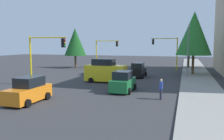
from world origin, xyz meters
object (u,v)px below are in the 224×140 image
(tree_roadside_mid, at_px, (194,33))
(tree_roadside_far, at_px, (189,40))
(traffic_signal_far_left, at_px, (166,47))
(car_black, at_px, (138,71))
(traffic_signal_near_right, at_px, (45,51))
(car_blue, at_px, (99,68))
(pedestrian_crossing, at_px, (161,88))
(tree_opposite_side, at_px, (75,42))
(delivery_van_yellow, at_px, (105,71))
(traffic_signal_far_right, at_px, (106,48))
(street_lamp_curbside, at_px, (188,45))
(car_green, at_px, (123,82))
(car_orange, at_px, (28,91))

(tree_roadside_mid, xyz_separation_m, tree_roadside_far, (-10.00, -0.50, -0.74))
(traffic_signal_far_left, bearing_deg, car_black, -15.21)
(traffic_signal_near_right, bearing_deg, car_blue, 167.65)
(tree_roadside_mid, relative_size, pedestrian_crossing, 5.40)
(traffic_signal_far_left, xyz_separation_m, car_blue, (9.56, -9.05, -3.10))
(traffic_signal_far_left, distance_m, tree_opposite_side, 16.84)
(delivery_van_yellow, bearing_deg, traffic_signal_near_right, -54.27)
(traffic_signal_near_right, relative_size, car_blue, 1.35)
(traffic_signal_far_right, distance_m, tree_roadside_mid, 16.90)
(street_lamp_curbside, relative_size, pedestrian_crossing, 4.12)
(traffic_signal_far_left, height_order, tree_roadside_mid, tree_roadside_mid)
(tree_opposite_side, bearing_deg, traffic_signal_far_right, 110.44)
(traffic_signal_far_left, bearing_deg, car_green, -6.49)
(tree_roadside_mid, xyz_separation_m, tree_opposite_side, (-4.00, -21.00, -1.15))
(street_lamp_curbside, distance_m, tree_roadside_mid, 4.77)
(traffic_signal_far_left, bearing_deg, traffic_signal_near_right, -29.55)
(traffic_signal_far_left, distance_m, car_black, 11.48)
(traffic_signal_far_right, bearing_deg, street_lamp_curbside, 54.99)
(pedestrian_crossing, bearing_deg, delivery_van_yellow, -133.81)
(delivery_van_yellow, bearing_deg, pedestrian_crossing, 46.19)
(car_orange, height_order, car_black, same)
(delivery_van_yellow, distance_m, car_green, 5.85)
(traffic_signal_far_right, bearing_deg, car_blue, 13.38)
(delivery_van_yellow, distance_m, car_orange, 11.23)
(traffic_signal_far_right, bearing_deg, traffic_signal_far_left, 90.00)
(pedestrian_crossing, bearing_deg, car_green, -119.99)
(traffic_signal_near_right, xyz_separation_m, tree_opposite_side, (-18.00, -5.35, 1.09))
(tree_roadside_mid, distance_m, car_blue, 14.75)
(traffic_signal_near_right, bearing_deg, tree_roadside_mid, 131.82)
(car_orange, distance_m, car_green, 8.58)
(car_green, bearing_deg, street_lamp_curbside, 150.43)
(tree_opposite_side, xyz_separation_m, car_blue, (7.56, 7.64, -4.00))
(car_black, bearing_deg, traffic_signal_far_right, -141.70)
(traffic_signal_far_right, xyz_separation_m, car_orange, (26.94, 3.05, -2.86))
(tree_opposite_side, height_order, car_black, tree_opposite_side)
(street_lamp_curbside, bearing_deg, tree_roadside_far, 178.81)
(tree_roadside_far, height_order, car_green, tree_roadside_far)
(traffic_signal_near_right, bearing_deg, car_black, 137.89)
(traffic_signal_far_right, xyz_separation_m, tree_roadside_mid, (6.00, 15.63, 2.29))
(tree_roadside_far, bearing_deg, car_green, -14.00)
(traffic_signal_far_left, bearing_deg, pedestrian_crossing, 3.56)
(street_lamp_curbside, bearing_deg, delivery_van_yellow, -58.86)
(car_blue, relative_size, car_green, 1.03)
(traffic_signal_far_right, xyz_separation_m, tree_opposite_side, (2.00, -5.37, 1.15))
(car_blue, bearing_deg, traffic_signal_near_right, -12.35)
(traffic_signal_near_right, relative_size, tree_roadside_mid, 0.58)
(tree_opposite_side, distance_m, car_orange, 26.62)
(traffic_signal_near_right, height_order, tree_roadside_far, tree_roadside_far)
(traffic_signal_far_left, distance_m, pedestrian_crossing, 23.16)
(tree_roadside_far, xyz_separation_m, pedestrian_crossing, (26.91, -2.38, -4.40))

